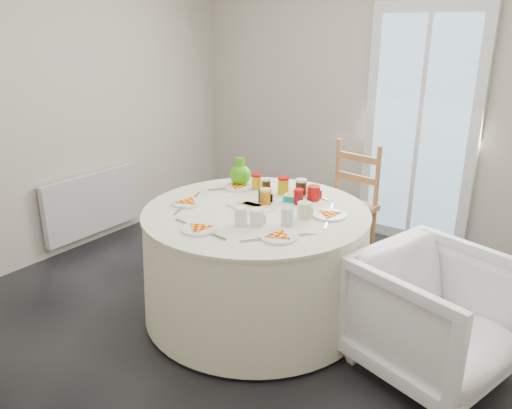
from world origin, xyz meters
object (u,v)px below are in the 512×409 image
Objects in this scene: wooden_chair at (342,210)px; armchair at (435,311)px; radiator at (93,203)px; green_pitcher at (240,172)px; table at (256,263)px.

wooden_chair is 1.28× the size of armchair.
green_pitcher reaches higher than radiator.
green_pitcher reaches higher than armchair.
table is 0.74m from green_pitcher.
table is 1.93× the size of armchair.
green_pitcher is at bearing 9.43° from radiator.
wooden_chair reaches higher than table.
armchair is 3.82× the size of green_pitcher.
wooden_chair is 4.89× the size of green_pitcher.
armchair is (1.07, -0.99, -0.08)m from wooden_chair.
wooden_chair is at bearing 25.04° from radiator.
armchair is (1.19, 0.07, 0.02)m from table.
radiator is 1.60m from green_pitcher.
wooden_chair is (0.12, 1.06, 0.09)m from table.
green_pitcher reaches higher than table.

